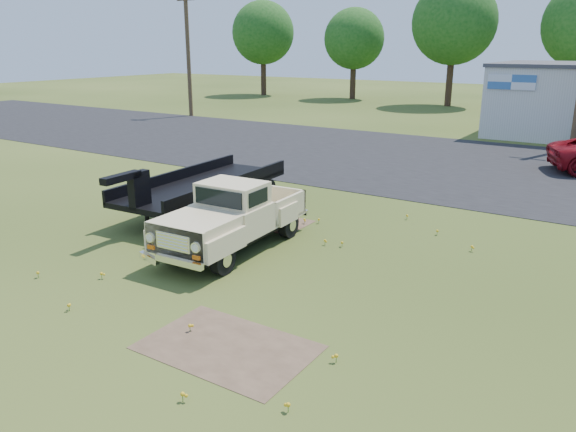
% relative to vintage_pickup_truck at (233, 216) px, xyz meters
% --- Properties ---
extents(ground, '(140.00, 140.00, 0.00)m').
position_rel_vintage_pickup_truck_xyz_m(ground, '(1.51, -1.04, -0.91)').
color(ground, '#304215').
rests_on(ground, ground).
extents(asphalt_lot, '(90.00, 14.00, 0.02)m').
position_rel_vintage_pickup_truck_xyz_m(asphalt_lot, '(1.51, 13.96, -0.91)').
color(asphalt_lot, black).
rests_on(asphalt_lot, ground).
extents(dirt_patch_a, '(3.00, 2.00, 0.01)m').
position_rel_vintage_pickup_truck_xyz_m(dirt_patch_a, '(3.01, -4.04, -0.91)').
color(dirt_patch_a, brown).
rests_on(dirt_patch_a, ground).
extents(dirt_patch_b, '(2.20, 1.60, 0.01)m').
position_rel_vintage_pickup_truck_xyz_m(dirt_patch_b, '(-0.49, 2.46, -0.91)').
color(dirt_patch_b, brown).
rests_on(dirt_patch_b, ground).
extents(utility_pole_west, '(1.60, 0.30, 9.00)m').
position_rel_vintage_pickup_truck_xyz_m(utility_pole_west, '(-20.49, 20.96, 3.70)').
color(utility_pole_west, '#3F2D1D').
rests_on(utility_pole_west, ground).
extents(treeline_a, '(6.40, 6.40, 9.52)m').
position_rel_vintage_pickup_truck_xyz_m(treeline_a, '(-26.49, 38.96, 5.39)').
color(treeline_a, '#39261A').
rests_on(treeline_a, ground).
extents(treeline_b, '(5.76, 5.76, 8.57)m').
position_rel_vintage_pickup_truck_xyz_m(treeline_b, '(-16.49, 39.96, 4.76)').
color(treeline_b, '#39261A').
rests_on(treeline_b, ground).
extents(treeline_c, '(7.04, 7.04, 10.47)m').
position_rel_vintage_pickup_truck_xyz_m(treeline_c, '(-6.49, 38.46, 6.03)').
color(treeline_c, '#39261A').
rests_on(treeline_c, ground).
extents(vintage_pickup_truck, '(2.16, 5.07, 1.81)m').
position_rel_vintage_pickup_truck_xyz_m(vintage_pickup_truck, '(0.00, 0.00, 0.00)').
color(vintage_pickup_truck, beige).
rests_on(vintage_pickup_truck, ground).
extents(flatbed_trailer, '(2.66, 7.02, 1.89)m').
position_rel_vintage_pickup_truck_xyz_m(flatbed_trailer, '(-3.04, 2.34, 0.04)').
color(flatbed_trailer, black).
rests_on(flatbed_trailer, ground).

